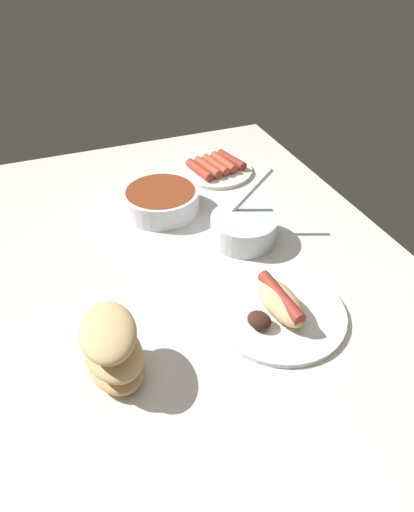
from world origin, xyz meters
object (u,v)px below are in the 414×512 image
at_px(bowl_chili, 162,199).
at_px(plate_sausages, 216,168).
at_px(bowl_coleslaw, 243,227).
at_px(bread_stack, 112,349).
at_px(plate_hotdog_assembled, 278,308).

height_order(bowl_chili, plate_sausages, bowl_chili).
bearing_deg(bowl_coleslaw, bowl_chili, 36.47).
bearing_deg(bowl_chili, bread_stack, 154.15).
bearing_deg(bread_stack, bowl_coleslaw, -53.90).
height_order(bowl_coleslaw, bread_stack, bowl_coleslaw).
bearing_deg(plate_hotdog_assembled, bowl_chili, 12.96).
xyz_separation_m(bowl_chili, bread_stack, (-0.43, 0.21, 0.02)).
height_order(bowl_coleslaw, plate_hotdog_assembled, bowl_coleslaw).
xyz_separation_m(bowl_chili, plate_sausages, (0.13, -0.19, -0.02)).
bearing_deg(plate_hotdog_assembled, bowl_coleslaw, -9.24).
xyz_separation_m(bowl_coleslaw, plate_hotdog_assembled, (-0.23, 0.04, -0.01)).
relative_size(bowl_coleslaw, bowl_chili, 0.81).
distance_m(plate_sausages, bread_stack, 0.69).
bearing_deg(bowl_coleslaw, plate_hotdog_assembled, 170.76).
bearing_deg(bread_stack, bowl_chili, -25.85).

